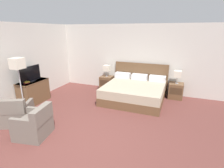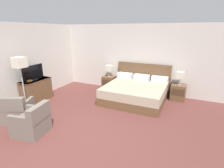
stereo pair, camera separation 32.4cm
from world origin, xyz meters
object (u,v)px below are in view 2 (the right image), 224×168
object	(u,v)px
bed	(136,92)
dresser	(36,90)
table_lamp_left	(109,68)
armchair_by_window	(17,111)
nightstand_right	(178,92)
tv	(33,73)
armchair_companion	(32,123)
floor_lamp	(20,66)
book_red_cover	(28,81)
book_blue_cover	(28,80)
nightstand_left	(109,83)
table_lamp_right	(180,75)

from	to	relation	value
bed	dresser	bearing A→B (deg)	-154.43
table_lamp_left	armchair_by_window	size ratio (longest dim) A/B	0.50
bed	nightstand_right	size ratio (longest dim) A/B	3.72
tv	armchair_companion	xyz separation A→B (m)	(1.52, -1.50, -0.72)
armchair_companion	floor_lamp	world-z (taller)	floor_lamp
tv	book_red_cover	distance (m)	0.32
nightstand_right	armchair_companion	size ratio (longest dim) A/B	0.70
bed	book_blue_cover	bearing A→B (deg)	-150.37
nightstand_right	book_blue_cover	world-z (taller)	book_blue_cover
nightstand_left	book_red_cover	size ratio (longest dim) A/B	2.68
bed	nightstand_right	world-z (taller)	bed
book_blue_cover	armchair_by_window	bearing A→B (deg)	-57.39
dresser	table_lamp_left	bearing A→B (deg)	50.82
bed	dresser	distance (m)	3.47
table_lamp_left	book_blue_cover	bearing A→B (deg)	-125.66
nightstand_left	armchair_companion	xyz separation A→B (m)	(-0.24, -3.72, 0.01)
book_red_cover	book_blue_cover	size ratio (longest dim) A/B	0.93
table_lamp_right	dresser	distance (m)	5.01
dresser	tv	distance (m)	0.62
bed	tv	distance (m)	3.55
book_blue_cover	armchair_companion	xyz separation A→B (m)	(1.51, -1.27, -0.53)
dresser	nightstand_left	bearing A→B (deg)	50.80
nightstand_left	dresser	world-z (taller)	dresser
nightstand_left	book_blue_cover	size ratio (longest dim) A/B	2.49
book_red_cover	floor_lamp	size ratio (longest dim) A/B	0.13
book_blue_cover	armchair_companion	bearing A→B (deg)	-40.11
book_blue_cover	floor_lamp	xyz separation A→B (m)	(0.21, -0.38, 0.56)
bed	dresser	size ratio (longest dim) A/B	2.01
book_blue_cover	floor_lamp	distance (m)	0.71
book_red_cover	book_blue_cover	distance (m)	0.04
floor_lamp	table_lamp_left	bearing A→B (deg)	61.35
bed	dresser	xyz separation A→B (m)	(-3.13, -1.50, 0.08)
table_lamp_left	dresser	size ratio (longest dim) A/B	0.45
book_blue_cover	armchair_companion	size ratio (longest dim) A/B	0.28
floor_lamp	armchair_companion	bearing A→B (deg)	-34.53
bed	book_blue_cover	size ratio (longest dim) A/B	9.26
table_lamp_left	book_blue_cover	xyz separation A→B (m)	(-1.75, -2.44, -0.09)
armchair_companion	nightstand_right	bearing A→B (deg)	51.49
nightstand_right	book_red_cover	size ratio (longest dim) A/B	2.68
book_blue_cover	armchair_by_window	xyz separation A→B (m)	(0.64, -1.00, -0.53)
bed	table_lamp_left	bearing A→B (deg)	153.59
bed	armchair_companion	distance (m)	3.44
armchair_companion	table_lamp_right	bearing A→B (deg)	51.50
nightstand_left	book_blue_cover	bearing A→B (deg)	-125.68
table_lamp_left	book_blue_cover	size ratio (longest dim) A/B	2.05
nightstand_left	nightstand_right	xyz separation A→B (m)	(2.72, 0.00, 0.00)
dresser	book_blue_cover	world-z (taller)	book_blue_cover
nightstand_right	dresser	distance (m)	4.98
bed	nightstand_left	world-z (taller)	bed
bed	book_blue_cover	world-z (taller)	bed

